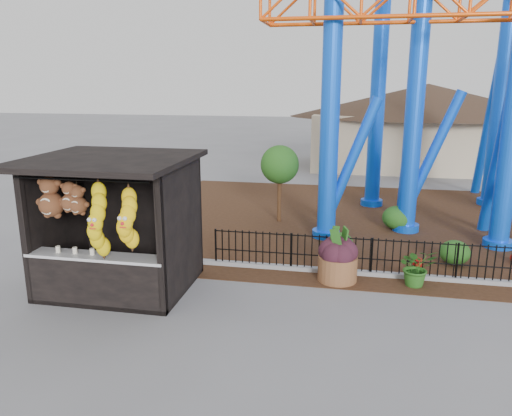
% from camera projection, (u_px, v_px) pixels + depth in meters
% --- Properties ---
extents(ground, '(120.00, 120.00, 0.00)m').
position_uv_depth(ground, '(233.00, 321.00, 10.14)').
color(ground, slate).
rests_on(ground, ground).
extents(mulch_bed, '(18.00, 12.00, 0.02)m').
position_uv_depth(mulch_bed, '(403.00, 224.00, 16.98)').
color(mulch_bed, '#331E11').
rests_on(mulch_bed, ground).
extents(curb, '(18.00, 0.18, 0.12)m').
position_uv_depth(curb, '(421.00, 277.00, 12.22)').
color(curb, gray).
rests_on(curb, ground).
extents(prize_booth, '(3.50, 3.40, 3.12)m').
position_uv_depth(prize_booth, '(112.00, 228.00, 11.19)').
color(prize_booth, black).
rests_on(prize_booth, ground).
extents(picket_fence, '(12.20, 0.06, 1.00)m').
position_uv_depth(picket_fence, '(461.00, 263.00, 11.94)').
color(picket_fence, black).
rests_on(picket_fence, ground).
extents(roller_coaster, '(11.00, 6.37, 10.82)m').
position_uv_depth(roller_coaster, '(455.00, 24.00, 15.40)').
color(roller_coaster, blue).
rests_on(roller_coaster, ground).
extents(terracotta_planter, '(1.20, 1.20, 0.63)m').
position_uv_depth(terracotta_planter, '(337.00, 269.00, 12.10)').
color(terracotta_planter, brown).
rests_on(terracotta_planter, ground).
extents(planter_foliage, '(0.70, 0.70, 0.64)m').
position_uv_depth(planter_foliage, '(338.00, 244.00, 11.94)').
color(planter_foliage, black).
rests_on(planter_foliage, terracotta_planter).
extents(potted_plant, '(0.99, 0.90, 0.95)m').
position_uv_depth(potted_plant, '(417.00, 267.00, 11.76)').
color(potted_plant, '#1B5117').
rests_on(potted_plant, ground).
extents(landscaping, '(6.97, 4.17, 0.77)m').
position_uv_depth(landscaping, '(427.00, 234.00, 14.73)').
color(landscaping, '#204F17').
rests_on(landscaping, mulch_bed).
extents(pavilion, '(15.00, 15.00, 4.80)m').
position_uv_depth(pavilion, '(426.00, 113.00, 27.25)').
color(pavilion, '#BFAD8C').
rests_on(pavilion, ground).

